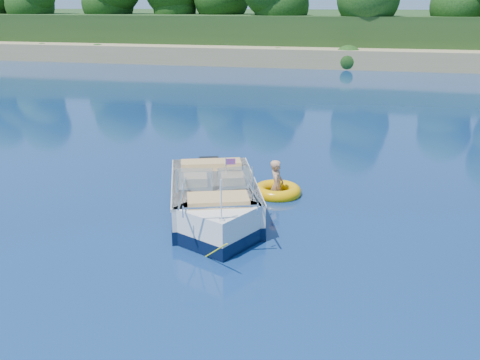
{
  "coord_description": "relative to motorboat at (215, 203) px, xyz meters",
  "views": [
    {
      "loc": [
        1.69,
        -9.71,
        5.04
      ],
      "look_at": [
        -1.31,
        2.56,
        0.85
      ],
      "focal_mm": 40.0,
      "sensor_mm": 36.0,
      "label": 1
    }
  ],
  "objects": [
    {
      "name": "tow_tube",
      "position": [
        1.2,
        2.0,
        -0.28
      ],
      "size": [
        1.5,
        1.5,
        0.36
      ],
      "rotation": [
        0.0,
        0.0,
        -0.12
      ],
      "color": "#EFA503",
      "rests_on": "ground"
    },
    {
      "name": "shoreline",
      "position": [
        1.82,
        61.71,
        0.6
      ],
      "size": [
        170.0,
        59.0,
        6.0
      ],
      "color": "#8F7D53",
      "rests_on": "ground"
    },
    {
      "name": "motorboat",
      "position": [
        0.0,
        0.0,
        0.0
      ],
      "size": [
        3.3,
        5.56,
        1.94
      ],
      "rotation": [
        0.0,
        0.0,
        0.35
      ],
      "color": "white",
      "rests_on": "ground"
    },
    {
      "name": "boy",
      "position": [
        1.19,
        2.05,
        -0.38
      ],
      "size": [
        0.45,
        0.85,
        1.61
      ],
      "primitive_type": "imported",
      "rotation": [
        0.0,
        -0.17,
        1.68
      ],
      "color": "tan",
      "rests_on": "ground"
    },
    {
      "name": "ground",
      "position": [
        1.82,
        -2.06,
        -0.38
      ],
      "size": [
        160.0,
        160.0,
        0.0
      ],
      "primitive_type": "plane",
      "color": "#091A41",
      "rests_on": "ground"
    }
  ]
}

